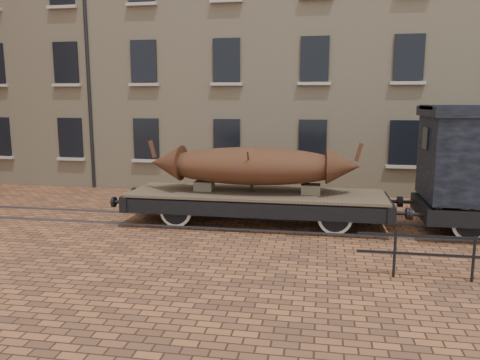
# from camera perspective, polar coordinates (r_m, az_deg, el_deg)

# --- Properties ---
(ground) EXTENTS (90.00, 90.00, 0.00)m
(ground) POSITION_cam_1_polar(r_m,az_deg,el_deg) (14.52, 4.20, -5.53)
(ground) COLOR brown
(warehouse_cream) EXTENTS (40.00, 10.19, 14.00)m
(warehouse_cream) POSITION_cam_1_polar(r_m,az_deg,el_deg) (24.20, 14.38, 17.00)
(warehouse_cream) COLOR #C7B28C
(warehouse_cream) RESTS_ON ground
(rail_track) EXTENTS (30.00, 1.52, 0.06)m
(rail_track) POSITION_cam_1_polar(r_m,az_deg,el_deg) (14.51, 4.20, -5.41)
(rail_track) COLOR #59595E
(rail_track) RESTS_ON ground
(flatcar_wagon) EXTENTS (8.73, 2.37, 1.32)m
(flatcar_wagon) POSITION_cam_1_polar(r_m,az_deg,el_deg) (14.39, 2.01, -2.28)
(flatcar_wagon) COLOR brown
(flatcar_wagon) RESTS_ON ground
(iron_boat) EXTENTS (6.52, 1.91, 1.56)m
(iron_boat) POSITION_cam_1_polar(r_m,az_deg,el_deg) (14.23, 1.50, 1.75)
(iron_boat) COLOR #48260E
(iron_boat) RESTS_ON flatcar_wagon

